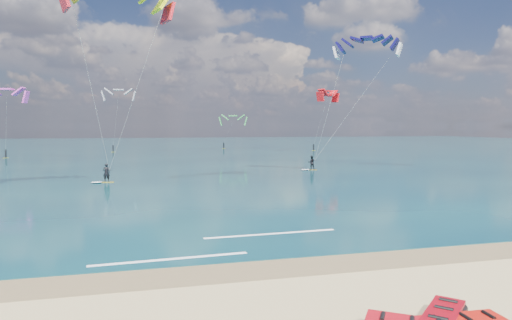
# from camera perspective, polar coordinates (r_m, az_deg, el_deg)

# --- Properties ---
(ground) EXTENTS (320.00, 320.00, 0.00)m
(ground) POSITION_cam_1_polar(r_m,az_deg,el_deg) (53.38, -10.08, -1.53)
(ground) COLOR tan
(ground) RESTS_ON ground
(wet_sand_strip) EXTENTS (320.00, 2.40, 0.01)m
(wet_sand_strip) POSITION_cam_1_polar(r_m,az_deg,el_deg) (17.29, -0.39, -13.56)
(wet_sand_strip) COLOR brown
(wet_sand_strip) RESTS_ON ground
(sea) EXTENTS (320.00, 200.00, 0.04)m
(sea) POSITION_cam_1_polar(r_m,az_deg,el_deg) (117.16, -12.47, 1.53)
(sea) COLOR #0A2C3A
(sea) RESTS_ON ground
(kitesurfer_main) EXTENTS (9.37, 8.84, 18.27)m
(kitesurfer_main) POSITION_cam_1_polar(r_m,az_deg,el_deg) (41.56, -17.53, 9.69)
(kitesurfer_main) COLOR yellow
(kitesurfer_main) RESTS_ON sea
(kitesurfer_far) EXTENTS (10.82, 8.23, 16.55)m
(kitesurfer_far) POSITION_cam_1_polar(r_m,az_deg,el_deg) (53.96, 10.42, 7.57)
(kitesurfer_far) COLOR gold
(kitesurfer_far) RESTS_ON sea
(shoreline_foam) EXTENTS (11.53, 3.63, 0.01)m
(shoreline_foam) POSITION_cam_1_polar(r_m,az_deg,el_deg) (20.60, -3.55, -10.52)
(shoreline_foam) COLOR white
(shoreline_foam) RESTS_ON ground
(distant_kites) EXTENTS (64.38, 25.29, 12.60)m
(distant_kites) POSITION_cam_1_polar(r_m,az_deg,el_deg) (90.72, -9.06, 4.40)
(distant_kites) COLOR #96929A
(distant_kites) RESTS_ON ground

